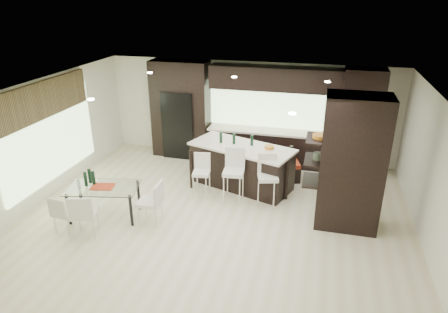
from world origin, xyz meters
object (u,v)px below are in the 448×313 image
(kitchen_island, at_px, (241,166))
(bench, at_px, (274,171))
(chair_near, at_px, (85,216))
(chair_end, at_px, (150,205))
(floor_vase, at_px, (332,199))
(chair_far, at_px, (66,215))
(stool_right, at_px, (267,186))
(dining_table, at_px, (105,202))
(stool_left, at_px, (202,180))
(stool_mid, at_px, (234,182))

(kitchen_island, xyz_separation_m, bench, (0.74, 0.47, -0.27))
(chair_near, height_order, chair_end, chair_near)
(floor_vase, xyz_separation_m, chair_far, (-5.04, -1.58, -0.20))
(chair_end, bearing_deg, chair_near, 122.74)
(kitchen_island, distance_m, chair_far, 4.08)
(kitchen_island, relative_size, stool_right, 2.60)
(kitchen_island, height_order, dining_table, kitchen_island)
(stool_left, distance_m, chair_end, 1.50)
(stool_left, height_order, chair_near, chair_near)
(chair_near, distance_m, chair_far, 0.45)
(bench, distance_m, chair_end, 3.41)
(stool_right, bearing_deg, bench, 75.53)
(stool_left, xyz_separation_m, chair_far, (-2.16, -2.02, -0.05))
(kitchen_island, relative_size, stool_left, 2.94)
(dining_table, bearing_deg, stool_left, 25.96)
(stool_mid, xyz_separation_m, dining_table, (-2.47, -1.29, -0.16))
(bench, bearing_deg, kitchen_island, -165.37)
(kitchen_island, relative_size, chair_end, 2.93)
(bench, height_order, floor_vase, floor_vase)
(stool_right, bearing_deg, chair_end, -164.72)
(chair_far, bearing_deg, bench, 49.06)
(stool_right, distance_m, floor_vase, 1.42)
(stool_right, relative_size, dining_table, 0.66)
(kitchen_island, distance_m, dining_table, 3.28)
(stool_right, bearing_deg, floor_vase, -32.42)
(chair_near, bearing_deg, stool_mid, 21.68)
(stool_left, distance_m, dining_table, 2.17)
(kitchen_island, distance_m, stool_left, 1.12)
(stool_mid, relative_size, bench, 0.80)
(chair_end, bearing_deg, chair_far, 112.84)
(stool_right, distance_m, chair_far, 4.19)
(stool_mid, distance_m, bench, 1.54)
(kitchen_island, xyz_separation_m, dining_table, (-2.47, -2.15, -0.17))
(chair_near, relative_size, chair_far, 1.14)
(chair_near, xyz_separation_m, chair_end, (1.03, 0.72, -0.00))
(bench, bearing_deg, chair_end, -147.44)
(bench, xyz_separation_m, dining_table, (-3.21, -2.61, 0.11))
(chair_near, bearing_deg, chair_far, 158.99)
(kitchen_island, distance_m, chair_end, 2.59)
(stool_left, xyz_separation_m, bench, (1.50, 1.28, -0.18))
(chair_end, bearing_deg, floor_vase, -78.06)
(chair_far, bearing_deg, stool_mid, 41.15)
(dining_table, relative_size, chair_end, 1.71)
(chair_far, bearing_deg, floor_vase, 24.40)
(chair_end, bearing_deg, stool_right, -61.43)
(kitchen_island, height_order, chair_far, kitchen_island)
(stool_right, relative_size, bench, 0.76)
(stool_mid, relative_size, stool_right, 1.06)
(stool_right, bearing_deg, kitchen_island, 116.67)
(stool_mid, height_order, bench, stool_mid)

